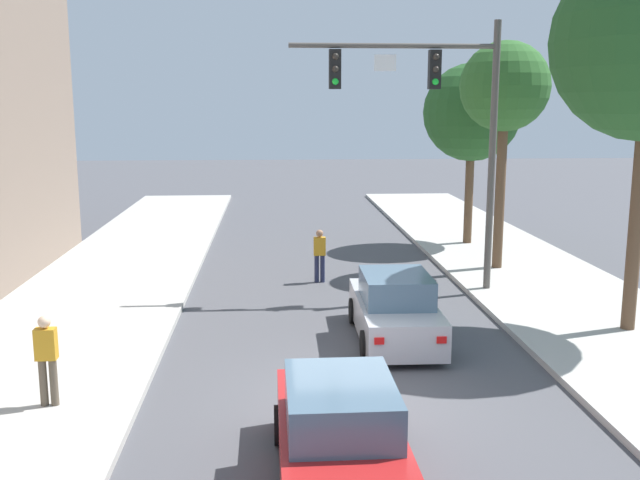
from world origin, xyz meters
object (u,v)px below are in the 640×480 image
(street_tree_third, at_px, (472,113))
(car_following_red, at_px, (340,438))
(street_tree_second, at_px, (505,89))
(traffic_signal_mast, at_px, (437,108))
(pedestrian_sidewalk_left_walker, at_px, (47,356))
(pedestrian_crossing_road, at_px, (320,253))
(car_lead_silver, at_px, (395,310))

(street_tree_third, bearing_deg, car_following_red, -110.74)
(street_tree_second, bearing_deg, traffic_signal_mast, -135.83)
(traffic_signal_mast, relative_size, pedestrian_sidewalk_left_walker, 4.57)
(car_following_red, height_order, street_tree_third, street_tree_third)
(car_following_red, xyz_separation_m, pedestrian_crossing_road, (0.52, 12.05, 0.19))
(car_lead_silver, bearing_deg, pedestrian_crossing_road, 103.53)
(traffic_signal_mast, bearing_deg, street_tree_second, 44.17)
(car_following_red, xyz_separation_m, street_tree_second, (6.40, 13.08, 5.16))
(pedestrian_crossing_road, bearing_deg, car_lead_silver, -76.47)
(traffic_signal_mast, xyz_separation_m, street_tree_second, (2.73, 2.65, 0.57))
(pedestrian_crossing_road, distance_m, street_tree_second, 7.77)
(pedestrian_crossing_road, bearing_deg, car_following_red, -92.45)
(pedestrian_sidewalk_left_walker, xyz_separation_m, pedestrian_crossing_road, (5.39, 9.26, -0.15))
(traffic_signal_mast, relative_size, car_lead_silver, 1.76)
(pedestrian_sidewalk_left_walker, height_order, street_tree_third, street_tree_third)
(traffic_signal_mast, bearing_deg, pedestrian_crossing_road, 152.80)
(pedestrian_sidewalk_left_walker, relative_size, street_tree_second, 0.23)
(car_following_red, distance_m, pedestrian_sidewalk_left_walker, 5.63)
(car_following_red, relative_size, street_tree_second, 0.59)
(pedestrian_crossing_road, relative_size, street_tree_second, 0.23)
(traffic_signal_mast, distance_m, pedestrian_sidewalk_left_walker, 12.22)
(pedestrian_sidewalk_left_walker, height_order, street_tree_second, street_tree_second)
(pedestrian_sidewalk_left_walker, distance_m, pedestrian_crossing_road, 10.72)
(car_lead_silver, bearing_deg, street_tree_second, 55.95)
(traffic_signal_mast, distance_m, street_tree_second, 3.85)
(car_following_red, bearing_deg, car_lead_silver, 73.62)
(traffic_signal_mast, height_order, street_tree_third, traffic_signal_mast)
(car_lead_silver, distance_m, pedestrian_crossing_road, 5.82)
(car_lead_silver, xyz_separation_m, street_tree_third, (4.71, 11.00, 4.36))
(traffic_signal_mast, bearing_deg, street_tree_third, 67.26)
(car_lead_silver, distance_m, pedestrian_sidewalk_left_walker, 7.66)
(car_lead_silver, relative_size, street_tree_third, 0.63)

